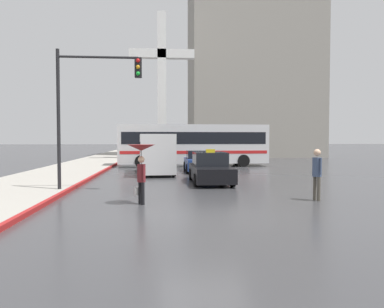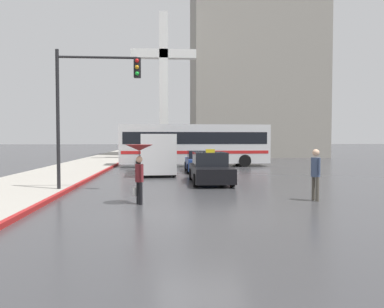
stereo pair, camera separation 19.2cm
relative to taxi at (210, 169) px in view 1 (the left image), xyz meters
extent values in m
plane|color=#38383A|center=(-1.20, -7.92, -0.68)|extent=(300.00, 300.00, 0.00)
cube|color=maroon|center=(-6.25, -7.92, -0.61)|extent=(0.16, 120.00, 0.15)
cube|color=black|center=(0.00, -0.06, -0.18)|extent=(1.80, 4.74, 0.69)
cube|color=black|center=(0.00, 0.17, 0.50)|extent=(1.58, 2.13, 0.67)
cylinder|color=black|center=(0.85, -1.53, -0.38)|extent=(0.20, 0.60, 0.60)
cylinder|color=black|center=(-0.86, -1.53, -0.38)|extent=(0.20, 0.60, 0.60)
cylinder|color=black|center=(0.85, 1.41, -0.38)|extent=(0.20, 0.60, 0.60)
cylinder|color=black|center=(-0.86, 1.41, -0.38)|extent=(0.20, 0.60, 0.60)
cube|color=yellow|center=(0.00, -0.06, 0.92)|extent=(0.44, 0.16, 0.16)
cube|color=navy|center=(0.08, 6.35, -0.16)|extent=(1.80, 4.14, 0.71)
cube|color=black|center=(0.08, 6.56, 0.46)|extent=(1.58, 1.86, 0.53)
cylinder|color=black|center=(0.93, 5.07, -0.38)|extent=(0.20, 0.60, 0.60)
cylinder|color=black|center=(-0.78, 5.07, -0.38)|extent=(0.20, 0.60, 0.60)
cylinder|color=black|center=(0.93, 7.63, -0.38)|extent=(0.20, 0.60, 0.60)
cylinder|color=black|center=(-0.78, 7.63, -0.38)|extent=(0.20, 0.60, 0.60)
cube|color=silver|center=(-2.76, 4.87, 0.63)|extent=(2.33, 5.38, 2.30)
cube|color=black|center=(-2.76, 4.87, 1.04)|extent=(2.33, 4.96, 0.59)
cube|color=red|center=(-2.76, 4.87, 0.35)|extent=(2.34, 5.17, 0.14)
cylinder|color=black|center=(-1.71, 3.35, -0.37)|extent=(0.24, 0.64, 0.63)
cylinder|color=black|center=(-3.61, 3.23, -0.37)|extent=(0.24, 0.64, 0.63)
cylinder|color=black|center=(-1.91, 6.51, -0.37)|extent=(0.24, 0.64, 0.63)
cylinder|color=black|center=(-3.81, 6.38, -0.37)|extent=(0.24, 0.64, 0.63)
cube|color=silver|center=(0.10, 11.38, 1.11)|extent=(11.92, 3.01, 3.06)
cube|color=black|center=(0.10, 11.38, 1.58)|extent=(11.33, 3.00, 0.93)
cube|color=red|center=(0.10, 11.38, 0.48)|extent=(11.57, 3.01, 0.24)
cylinder|color=black|center=(-3.99, 10.01, -0.20)|extent=(0.97, 0.32, 0.96)
cylinder|color=black|center=(-4.09, 12.40, -0.20)|extent=(0.97, 0.32, 0.96)
cylinder|color=black|center=(3.99, 10.35, -0.20)|extent=(0.97, 0.32, 0.96)
cylinder|color=black|center=(3.88, 12.75, -0.20)|extent=(0.97, 0.32, 0.96)
cylinder|color=black|center=(-3.06, -6.11, -0.31)|extent=(0.16, 0.16, 0.75)
cylinder|color=black|center=(-3.15, -5.92, -0.31)|extent=(0.16, 0.16, 0.75)
cylinder|color=maroon|center=(-3.10, -6.01, 0.36)|extent=(0.37, 0.37, 0.59)
sphere|color=#DBAD89|center=(-3.10, -6.01, 0.82)|extent=(0.22, 0.22, 0.22)
cylinder|color=maroon|center=(-3.02, -6.17, 0.41)|extent=(0.09, 0.09, 0.50)
cylinder|color=maroon|center=(-3.19, -5.85, 0.41)|extent=(0.09, 0.09, 0.50)
cone|color=maroon|center=(-3.10, -6.01, 1.21)|extent=(0.92, 0.92, 0.21)
cylinder|color=black|center=(-3.10, -6.01, 0.88)|extent=(0.02, 0.02, 0.65)
cube|color=white|center=(-3.27, -5.81, -0.27)|extent=(0.17, 0.21, 0.28)
cylinder|color=#4C473D|center=(3.02, -5.66, -0.26)|extent=(0.15, 0.15, 0.85)
cylinder|color=#4C473D|center=(3.07, -5.87, -0.26)|extent=(0.15, 0.15, 0.85)
cylinder|color=#3D4C6B|center=(3.05, -5.76, 0.51)|extent=(0.39, 0.39, 0.68)
sphere|color=#DBAD89|center=(3.05, -5.76, 1.02)|extent=(0.25, 0.25, 0.25)
cylinder|color=#3D4C6B|center=(3.00, -5.57, 0.56)|extent=(0.08, 0.08, 0.57)
cylinder|color=#3D4C6B|center=(3.09, -5.96, 0.56)|extent=(0.08, 0.08, 0.57)
cylinder|color=black|center=(-6.58, -3.01, 2.21)|extent=(0.14, 0.14, 5.80)
cylinder|color=black|center=(-4.97, -3.01, 4.81)|extent=(3.21, 0.10, 0.10)
cube|color=black|center=(-3.37, -3.01, 4.41)|extent=(0.28, 0.28, 0.80)
sphere|color=red|center=(-3.37, -3.17, 4.67)|extent=(0.16, 0.16, 0.16)
sphere|color=orange|center=(-3.37, -3.17, 4.41)|extent=(0.16, 0.16, 0.16)
sphere|color=green|center=(-3.37, -3.17, 4.15)|extent=(0.16, 0.16, 0.16)
cube|color=gray|center=(9.07, 28.48, 15.82)|extent=(15.66, 10.34, 33.02)
cube|color=white|center=(-2.37, 20.55, 6.93)|extent=(0.90, 0.90, 15.23)
cube|color=white|center=(-2.37, 20.55, 10.28)|extent=(6.70, 0.90, 0.90)
camera|label=1|loc=(-2.43, -18.53, 1.50)|focal=35.00mm
camera|label=2|loc=(-2.24, -18.55, 1.50)|focal=35.00mm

